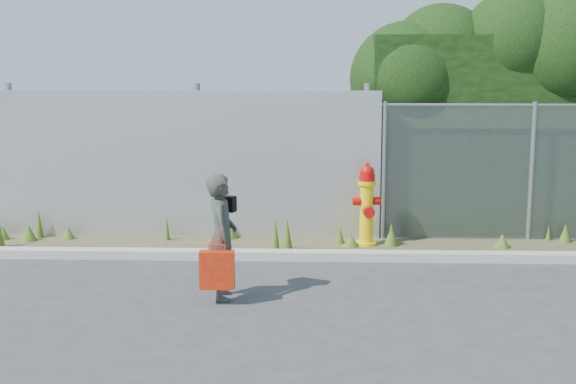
# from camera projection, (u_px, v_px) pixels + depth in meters

# --- Properties ---
(ground) EXTENTS (80.00, 80.00, 0.00)m
(ground) POSITION_uv_depth(u_px,v_px,m) (310.00, 302.00, 9.02)
(ground) COLOR #39393C
(ground) RESTS_ON ground
(curb) EXTENTS (16.00, 0.22, 0.12)m
(curb) POSITION_uv_depth(u_px,v_px,m) (311.00, 255.00, 10.78)
(curb) COLOR #ACA59C
(curb) RESTS_ON ground
(weed_strip) EXTENTS (16.00, 1.26, 0.53)m
(weed_strip) POSITION_uv_depth(u_px,v_px,m) (349.00, 239.00, 11.47)
(weed_strip) COLOR #4B442A
(weed_strip) RESTS_ON ground
(corrugated_fence) EXTENTS (8.50, 0.21, 2.30)m
(corrugated_fence) POSITION_uv_depth(u_px,v_px,m) (94.00, 164.00, 11.89)
(corrugated_fence) COLOR #ADB0B5
(corrugated_fence) RESTS_ON ground
(fire_hydrant) EXTENTS (0.40, 0.36, 1.21)m
(fire_hydrant) POSITION_uv_depth(u_px,v_px,m) (366.00, 206.00, 11.41)
(fire_hydrant) COLOR yellow
(fire_hydrant) RESTS_ON ground
(woman) EXTENTS (0.40, 0.56, 1.44)m
(woman) POSITION_uv_depth(u_px,v_px,m) (222.00, 237.00, 9.04)
(woman) COLOR #0E5C4A
(woman) RESTS_ON ground
(red_tote_bag) EXTENTS (0.38, 0.14, 0.50)m
(red_tote_bag) POSITION_uv_depth(u_px,v_px,m) (217.00, 270.00, 8.84)
(red_tote_bag) COLOR #9E1C09
(black_shoulder_bag) EXTENTS (0.24, 0.10, 0.18)m
(black_shoulder_bag) POSITION_uv_depth(u_px,v_px,m) (226.00, 204.00, 9.19)
(black_shoulder_bag) COLOR black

